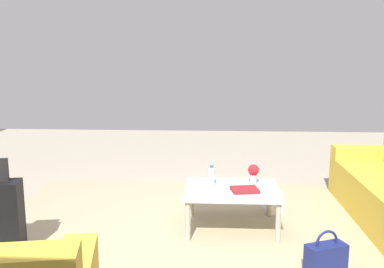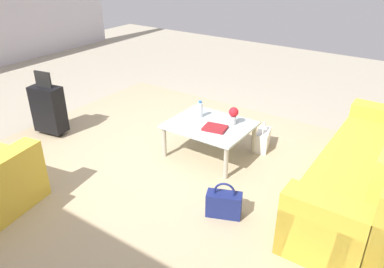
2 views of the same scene
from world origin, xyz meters
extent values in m
plane|color=#A89E89|center=(0.00, 0.00, 0.00)|extent=(12.00, 12.00, 0.00)
cube|color=tan|center=(-0.60, 0.20, 0.00)|extent=(5.20, 4.40, 0.01)
cube|color=gold|center=(-2.10, -1.64, 0.30)|extent=(0.86, 0.24, 0.60)
cube|color=silver|center=(-0.40, -0.50, 0.39)|extent=(0.92, 0.76, 0.02)
cylinder|color=#ADA899|center=(-0.81, -0.17, 0.19)|extent=(0.05, 0.05, 0.38)
cylinder|color=#ADA899|center=(0.01, -0.17, 0.19)|extent=(0.05, 0.05, 0.38)
cylinder|color=#ADA899|center=(-0.81, -0.83, 0.19)|extent=(0.05, 0.05, 0.38)
cylinder|color=#ADA899|center=(0.01, -0.83, 0.19)|extent=(0.05, 0.05, 0.38)
cylinder|color=silver|center=(-0.20, -0.60, 0.49)|extent=(0.06, 0.06, 0.18)
cylinder|color=#2D6BBC|center=(-0.20, -0.60, 0.60)|extent=(0.04, 0.04, 0.02)
cube|color=maroon|center=(-0.52, -0.42, 0.42)|extent=(0.28, 0.24, 0.03)
cylinder|color=#B2B7BC|center=(-0.62, -0.65, 0.45)|extent=(0.07, 0.07, 0.10)
sphere|color=red|center=(-0.62, -0.65, 0.55)|extent=(0.11, 0.11, 0.11)
cylinder|color=black|center=(1.46, 0.17, 0.03)|extent=(0.03, 0.05, 0.05)
cube|color=navy|center=(-1.10, 0.37, 0.12)|extent=(0.35, 0.25, 0.24)
torus|color=navy|center=(-1.10, 0.37, 0.26)|extent=(0.19, 0.09, 0.20)
cube|color=white|center=(-0.86, -0.99, 0.12)|extent=(0.22, 0.35, 0.24)
torus|color=white|center=(-0.86, -0.99, 0.26)|extent=(0.07, 0.19, 0.20)
camera|label=1|loc=(-0.23, 3.52, 1.69)|focal=40.00mm
camera|label=2|loc=(-2.42, 2.79, 2.24)|focal=35.00mm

